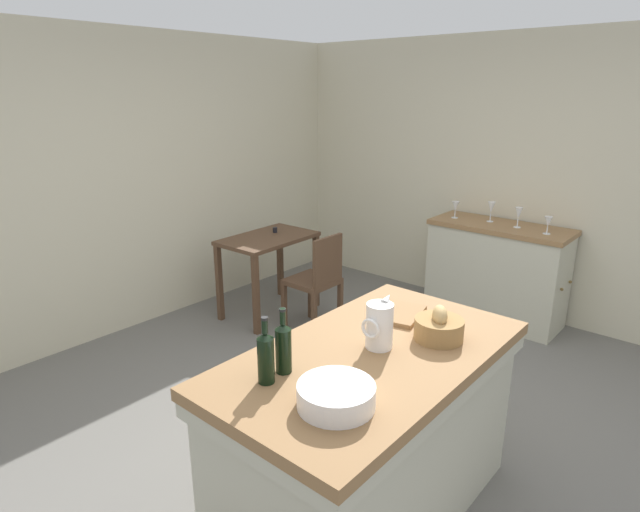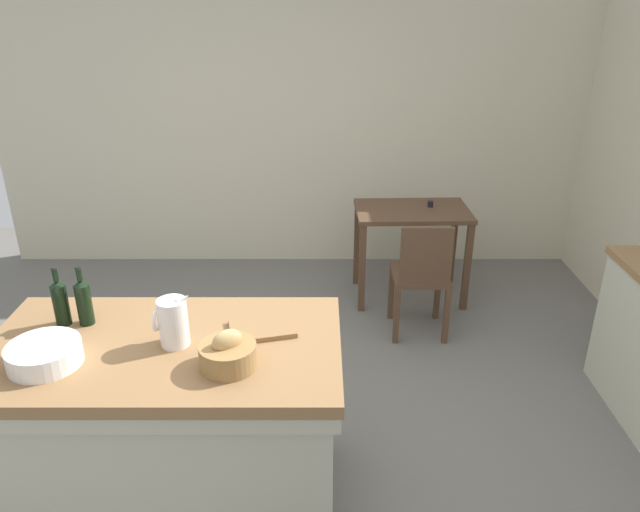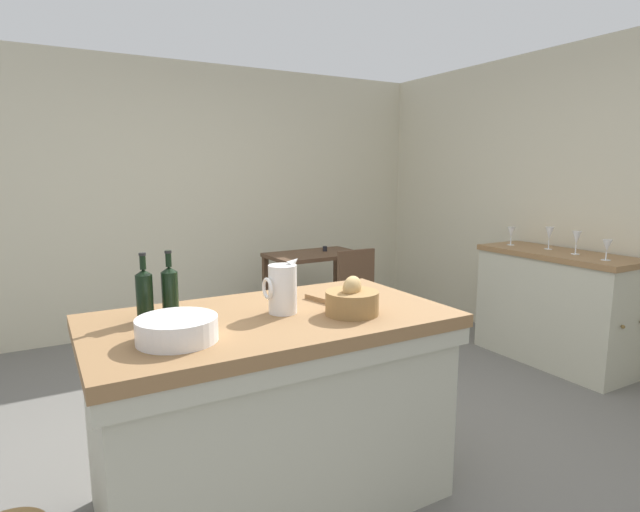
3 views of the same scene
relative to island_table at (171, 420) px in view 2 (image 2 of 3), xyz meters
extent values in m
plane|color=#66635E|center=(0.49, 0.42, -0.49)|extent=(6.76, 6.76, 0.00)
cube|color=beige|center=(0.49, 3.02, 0.81)|extent=(5.32, 0.12, 2.60)
cube|color=olive|center=(0.00, 0.00, 0.39)|extent=(1.61, 0.90, 0.06)
cube|color=#BCBAA3|center=(0.00, 0.00, 0.32)|extent=(1.59, 0.88, 0.08)
cube|color=#BCBAA3|center=(0.00, 0.00, -0.07)|extent=(1.53, 0.82, 0.86)
cube|color=#513826|center=(1.45, 2.22, 0.26)|extent=(0.91, 0.58, 0.04)
cube|color=#513826|center=(1.04, 1.96, -0.13)|extent=(0.05, 0.05, 0.74)
cube|color=#513826|center=(1.87, 1.98, -0.13)|extent=(0.05, 0.05, 0.74)
cube|color=#513826|center=(1.03, 2.45, -0.13)|extent=(0.05, 0.05, 0.74)
cube|color=#513826|center=(1.86, 2.47, -0.13)|extent=(0.05, 0.05, 0.74)
cylinder|color=black|center=(1.60, 2.27, 0.30)|extent=(0.04, 0.04, 0.05)
cube|color=#513826|center=(1.45, 1.65, -0.03)|extent=(0.40, 0.40, 0.04)
cube|color=#513826|center=(1.45, 1.47, 0.20)|extent=(0.36, 0.03, 0.42)
cube|color=#513826|center=(1.63, 1.83, -0.27)|extent=(0.04, 0.04, 0.44)
cube|color=#513826|center=(1.27, 1.83, -0.27)|extent=(0.04, 0.04, 0.44)
cube|color=#513826|center=(1.63, 1.47, -0.27)|extent=(0.04, 0.04, 0.44)
cube|color=#513826|center=(1.27, 1.47, -0.27)|extent=(0.04, 0.04, 0.44)
cylinder|color=white|center=(0.06, 0.00, 0.54)|extent=(0.13, 0.13, 0.22)
cone|color=white|center=(0.12, 0.00, 0.66)|extent=(0.07, 0.04, 0.06)
torus|color=white|center=(-0.01, 0.00, 0.55)|extent=(0.02, 0.10, 0.10)
cylinder|color=white|center=(-0.46, -0.16, 0.47)|extent=(0.31, 0.31, 0.09)
cylinder|color=olive|center=(0.33, -0.17, 0.48)|extent=(0.24, 0.24, 0.11)
ellipsoid|color=tan|center=(0.33, -0.17, 0.55)|extent=(0.15, 0.14, 0.10)
cube|color=olive|center=(0.44, 0.12, 0.44)|extent=(0.34, 0.27, 0.02)
cylinder|color=black|center=(-0.40, 0.19, 0.53)|extent=(0.07, 0.07, 0.20)
cone|color=black|center=(-0.40, 0.19, 0.64)|extent=(0.07, 0.07, 0.02)
cylinder|color=black|center=(-0.40, 0.19, 0.69)|extent=(0.03, 0.03, 0.07)
cylinder|color=black|center=(-0.40, 0.19, 0.72)|extent=(0.03, 0.03, 0.01)
cylinder|color=black|center=(-0.51, 0.18, 0.53)|extent=(0.07, 0.07, 0.20)
cone|color=black|center=(-0.51, 0.18, 0.64)|extent=(0.07, 0.07, 0.02)
cylinder|color=black|center=(-0.51, 0.18, 0.69)|extent=(0.03, 0.03, 0.07)
cylinder|color=black|center=(-0.51, 0.18, 0.72)|extent=(0.03, 0.03, 0.01)
camera|label=1|loc=(-1.85, -1.27, 1.61)|focal=29.54mm
camera|label=2|loc=(0.71, -2.31, 1.89)|focal=33.78mm
camera|label=3|loc=(-0.90, -2.04, 1.06)|focal=28.37mm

